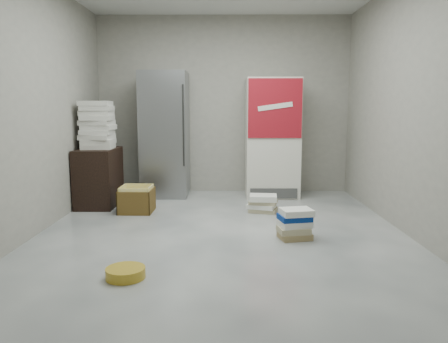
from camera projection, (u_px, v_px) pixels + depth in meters
name	position (u px, v px, depth m)	size (l,w,h in m)	color
ground	(222.00, 234.00, 4.74)	(5.00, 5.00, 0.00)	silver
room_shell	(222.00, 65.00, 4.48)	(4.04, 5.04, 2.82)	#9E998E
steel_fridge	(165.00, 135.00, 6.71)	(0.70, 0.72, 1.90)	gray
coke_cooler	(272.00, 138.00, 6.70)	(0.80, 0.73, 1.80)	silver
wood_shelf	(99.00, 177.00, 6.08)	(0.50, 0.80, 0.80)	black
supply_box_stack	(97.00, 125.00, 5.97)	(0.44, 0.44, 0.65)	silver
phonebook_stack_main	(295.00, 224.00, 4.55)	(0.38, 0.33, 0.32)	#9B8457
phonebook_stack_side	(263.00, 203.00, 5.73)	(0.43, 0.37, 0.23)	tan
cardboard_box	(137.00, 201.00, 5.73)	(0.44, 0.44, 0.35)	yellow
bucket_lid	(126.00, 273.00, 3.51)	(0.32, 0.32, 0.08)	gold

